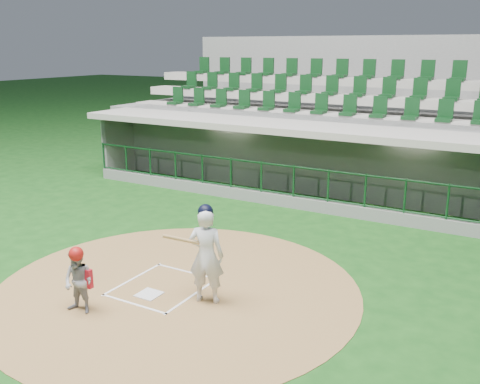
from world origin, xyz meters
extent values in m
plane|color=#124112|center=(0.00, 0.00, 0.00)|extent=(120.00, 120.00, 0.00)
cylinder|color=brown|center=(0.30, -0.20, 0.01)|extent=(7.20, 7.20, 0.01)
cube|color=silver|center=(0.00, -0.70, 0.02)|extent=(0.43, 0.43, 0.02)
cube|color=white|center=(-0.75, -0.30, 0.02)|extent=(0.05, 1.80, 0.01)
cube|color=white|center=(0.75, -0.30, 0.02)|extent=(0.05, 1.80, 0.01)
cube|color=white|center=(0.00, 0.55, 0.02)|extent=(1.55, 0.05, 0.01)
cube|color=white|center=(0.00, -1.15, 0.02)|extent=(1.55, 0.05, 0.01)
cube|color=gray|center=(0.00, 7.50, -0.55)|extent=(15.00, 3.00, 0.10)
cube|color=gray|center=(0.00, 9.10, 0.85)|extent=(15.00, 0.20, 2.70)
cube|color=beige|center=(0.00, 8.98, 1.10)|extent=(13.50, 0.04, 0.90)
cube|color=slate|center=(-7.50, 7.50, 0.85)|extent=(0.20, 3.00, 2.70)
cube|color=gray|center=(0.00, 7.25, 2.30)|extent=(15.40, 3.50, 0.20)
cube|color=slate|center=(0.00, 5.95, 0.15)|extent=(15.00, 0.15, 0.40)
cube|color=black|center=(0.00, 5.95, 1.73)|extent=(15.00, 0.01, 0.95)
cube|color=brown|center=(0.00, 8.55, -0.28)|extent=(12.75, 0.40, 0.45)
cube|color=white|center=(-3.00, 7.50, 2.17)|extent=(1.30, 0.35, 0.04)
cube|color=white|center=(3.00, 7.50, 2.17)|extent=(1.30, 0.35, 0.04)
imported|color=#A51711|center=(-4.20, 8.14, 0.45)|extent=(1.28, 0.80, 1.91)
imported|color=maroon|center=(-1.22, 8.30, 0.30)|extent=(0.95, 0.42, 1.61)
imported|color=#AC1F12|center=(2.04, 8.38, 0.29)|extent=(0.91, 0.78, 1.58)
cube|color=slate|center=(0.00, 10.75, 1.15)|extent=(17.00, 6.50, 2.50)
cube|color=#9C958D|center=(0.00, 9.25, 2.30)|extent=(16.60, 0.95, 0.30)
cube|color=gray|center=(0.00, 10.20, 2.85)|extent=(16.60, 0.95, 0.30)
cube|color=gray|center=(0.00, 11.15, 3.40)|extent=(16.60, 0.95, 0.30)
cube|color=slate|center=(0.00, 14.10, 2.53)|extent=(17.00, 0.25, 5.05)
imported|color=silver|center=(1.11, -0.35, 0.92)|extent=(0.76, 0.61, 1.82)
sphere|color=black|center=(1.11, -0.35, 1.77)|extent=(0.28, 0.28, 0.28)
cylinder|color=tan|center=(0.86, -0.60, 1.25)|extent=(0.58, 0.79, 0.39)
imported|color=gray|center=(-0.63, -1.85, 0.60)|extent=(0.61, 0.50, 1.17)
sphere|color=#9F1311|center=(-0.63, -1.85, 1.13)|extent=(0.26, 0.26, 0.26)
cube|color=#B31321|center=(-0.63, -1.70, 0.62)|extent=(0.32, 0.10, 0.35)
camera|label=1|loc=(6.22, -7.96, 4.64)|focal=40.00mm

